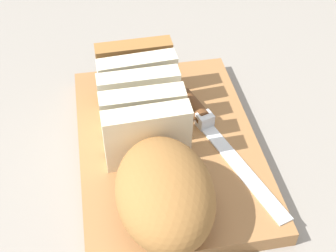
% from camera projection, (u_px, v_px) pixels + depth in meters
% --- Properties ---
extents(ground_plane, '(3.00, 3.00, 0.00)m').
position_uv_depth(ground_plane, '(168.00, 152.00, 0.71)').
color(ground_plane, gray).
extents(cutting_board, '(0.38, 0.27, 0.02)m').
position_uv_depth(cutting_board, '(168.00, 146.00, 0.70)').
color(cutting_board, '#9E6B3D').
rests_on(cutting_board, ground_plane).
extents(bread_loaf, '(0.35, 0.12, 0.10)m').
position_uv_depth(bread_loaf, '(153.00, 147.00, 0.62)').
color(bread_loaf, '#996633').
rests_on(bread_loaf, cutting_board).
extents(bread_knife, '(0.26, 0.10, 0.02)m').
position_uv_depth(bread_knife, '(204.00, 120.00, 0.71)').
color(bread_knife, silver).
rests_on(bread_knife, cutting_board).
extents(crumb_near_knife, '(0.01, 0.01, 0.01)m').
position_uv_depth(crumb_near_knife, '(187.00, 123.00, 0.71)').
color(crumb_near_knife, '#A8753D').
rests_on(crumb_near_knife, cutting_board).
extents(crumb_near_loaf, '(0.01, 0.01, 0.01)m').
position_uv_depth(crumb_near_loaf, '(124.00, 159.00, 0.66)').
color(crumb_near_loaf, '#A8753D').
rests_on(crumb_near_loaf, cutting_board).
extents(crumb_stray_left, '(0.01, 0.01, 0.01)m').
position_uv_depth(crumb_stray_left, '(139.00, 159.00, 0.66)').
color(crumb_stray_left, '#A8753D').
rests_on(crumb_stray_left, cutting_board).
extents(crumb_stray_right, '(0.00, 0.00, 0.00)m').
position_uv_depth(crumb_stray_right, '(145.00, 115.00, 0.73)').
color(crumb_stray_right, '#A8753D').
rests_on(crumb_stray_right, cutting_board).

